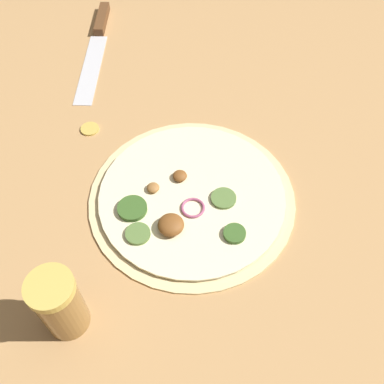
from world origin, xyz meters
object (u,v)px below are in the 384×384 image
object	(u,v)px
loose_cap	(90,128)
knife	(99,35)
spice_jar	(60,304)
pizza	(191,198)

from	to	relation	value
loose_cap	knife	bearing A→B (deg)	90.62
knife	spice_jar	xyz separation A→B (m)	(0.00, -0.63, 0.05)
spice_jar	pizza	bearing A→B (deg)	47.57
pizza	spice_jar	bearing A→B (deg)	-132.43
pizza	spice_jar	size ratio (longest dim) A/B	2.96
pizza	loose_cap	xyz separation A→B (m)	(-0.17, 0.16, -0.00)
pizza	knife	distance (m)	0.47
knife	pizza	bearing A→B (deg)	26.42
spice_jar	loose_cap	xyz separation A→B (m)	(-0.00, 0.35, -0.05)
pizza	loose_cap	bearing A→B (deg)	136.65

